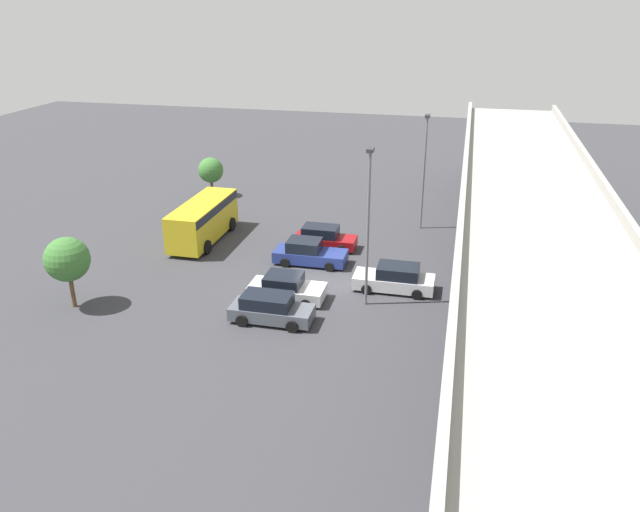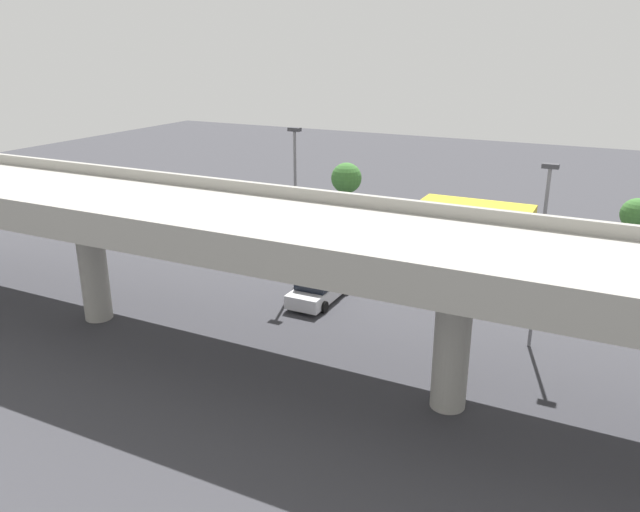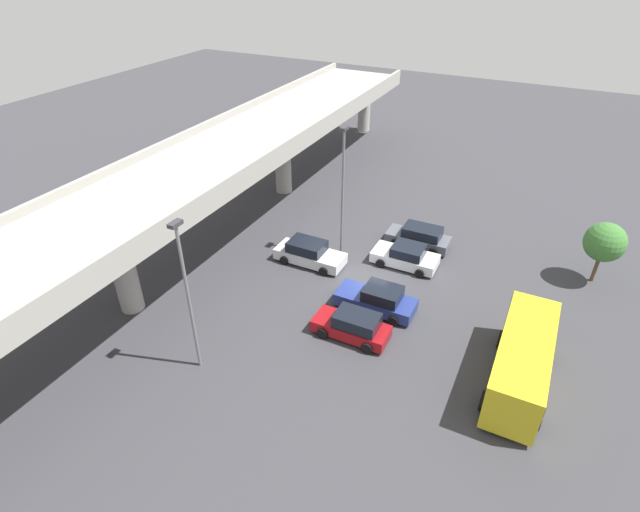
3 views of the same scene
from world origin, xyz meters
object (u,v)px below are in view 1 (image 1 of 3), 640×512
(parked_car_0, at_px, (324,238))
(parked_car_1, at_px, (309,253))
(shuttle_bus, at_px, (203,218))
(parked_car_3, at_px, (286,288))
(tree_front_centre, at_px, (67,260))
(lamp_post_mid_lot, at_px, (424,164))
(parked_car_4, at_px, (270,309))
(parked_car_2, at_px, (395,279))
(tree_front_left, at_px, (211,170))
(lamp_post_near_aisle, at_px, (368,218))

(parked_car_0, relative_size, parked_car_1, 0.90)
(parked_car_0, distance_m, shuttle_bus, 8.87)
(parked_car_3, distance_m, tree_front_centre, 12.34)
(parked_car_3, relative_size, tree_front_centre, 1.05)
(parked_car_0, bearing_deg, lamp_post_mid_lot, 41.95)
(parked_car_0, bearing_deg, parked_car_3, -92.38)
(parked_car_1, xyz_separation_m, parked_car_4, (8.19, -0.09, 0.03))
(parked_car_0, height_order, parked_car_2, parked_car_2)
(shuttle_bus, xyz_separation_m, tree_front_left, (-10.09, -3.53, 0.67))
(parked_car_0, relative_size, lamp_post_mid_lot, 0.50)
(parked_car_0, xyz_separation_m, lamp_post_near_aisle, (7.86, 4.30, 4.51))
(lamp_post_near_aisle, relative_size, tree_front_left, 2.63)
(parked_car_2, relative_size, tree_front_centre, 1.15)
(parked_car_0, height_order, lamp_post_mid_lot, lamp_post_mid_lot)
(parked_car_2, distance_m, lamp_post_mid_lot, 12.06)
(tree_front_centre, bearing_deg, parked_car_0, 135.21)
(parked_car_4, xyz_separation_m, tree_front_left, (-20.67, -11.89, 1.60))
(parked_car_3, distance_m, lamp_post_near_aisle, 6.52)
(parked_car_3, distance_m, parked_car_4, 2.79)
(shuttle_bus, bearing_deg, lamp_post_near_aisle, -119.36)
(parked_car_1, bearing_deg, tree_front_centre, -141.73)
(parked_car_2, bearing_deg, parked_car_1, -24.35)
(shuttle_bus, bearing_deg, tree_front_centre, 164.93)
(parked_car_3, relative_size, lamp_post_near_aisle, 0.48)
(parked_car_0, distance_m, tree_front_left, 15.71)
(lamp_post_near_aisle, bearing_deg, shuttle_bus, -119.36)
(parked_car_2, relative_size, lamp_post_near_aisle, 0.53)
(tree_front_centre, bearing_deg, parked_car_4, 94.59)
(parked_car_3, relative_size, shuttle_bus, 0.57)
(parked_car_0, xyz_separation_m, shuttle_bus, (0.49, -8.80, 0.94))
(lamp_post_near_aisle, xyz_separation_m, tree_front_left, (-17.46, -16.63, -2.91))
(tree_front_left, bearing_deg, parked_car_2, 49.83)
(parked_car_0, bearing_deg, shuttle_bus, -176.83)
(parked_car_2, bearing_deg, parked_car_3, 23.82)
(parked_car_2, xyz_separation_m, parked_car_4, (5.45, -6.13, 0.02))
(parked_car_1, bearing_deg, shuttle_bus, 164.22)
(parked_car_0, bearing_deg, parked_car_4, -92.25)
(parked_car_2, xyz_separation_m, tree_front_left, (-15.22, -18.03, 1.62))
(parked_car_1, height_order, tree_front_centre, tree_front_centre)
(parked_car_2, xyz_separation_m, parked_car_3, (2.67, -6.04, -0.04))
(parked_car_1, distance_m, tree_front_centre, 14.87)
(parked_car_2, height_order, parked_car_3, parked_car_2)
(parked_car_2, bearing_deg, tree_front_left, -40.17)
(parked_car_0, relative_size, parked_car_2, 0.90)
(parked_car_4, height_order, lamp_post_near_aisle, lamp_post_near_aisle)
(parked_car_0, height_order, tree_front_left, tree_front_left)
(parked_car_1, distance_m, shuttle_bus, 8.84)
(shuttle_bus, relative_size, lamp_post_near_aisle, 0.85)
(lamp_post_near_aisle, bearing_deg, parked_car_3, -84.78)
(tree_front_left, bearing_deg, shuttle_bus, 19.27)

